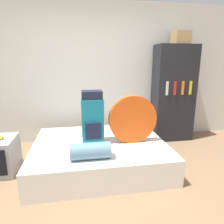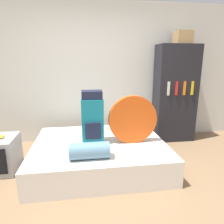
{
  "view_description": "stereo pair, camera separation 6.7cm",
  "coord_description": "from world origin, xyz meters",
  "px_view_note": "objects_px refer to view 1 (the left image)",
  "views": [
    {
      "loc": [
        -0.33,
        -1.91,
        1.53
      ],
      "look_at": [
        0.14,
        0.86,
        0.82
      ],
      "focal_mm": 32.0,
      "sensor_mm": 36.0,
      "label": 1
    },
    {
      "loc": [
        -0.26,
        -1.92,
        1.53
      ],
      "look_at": [
        0.14,
        0.86,
        0.82
      ],
      "focal_mm": 32.0,
      "sensor_mm": 36.0,
      "label": 2
    }
  ],
  "objects_px": {
    "tent_bag": "(133,119)",
    "bookshelf": "(173,94)",
    "backpack": "(92,119)",
    "sleeping_roll": "(90,151)",
    "cardboard_box": "(181,38)"
  },
  "relations": [
    {
      "from": "bookshelf",
      "to": "cardboard_box",
      "type": "xyz_separation_m",
      "value": [
        0.06,
        -0.0,
        1.03
      ]
    },
    {
      "from": "bookshelf",
      "to": "cardboard_box",
      "type": "distance_m",
      "value": 1.03
    },
    {
      "from": "sleeping_roll",
      "to": "cardboard_box",
      "type": "bearing_deg",
      "value": 37.17
    },
    {
      "from": "tent_bag",
      "to": "cardboard_box",
      "type": "distance_m",
      "value": 1.91
    },
    {
      "from": "sleeping_roll",
      "to": "bookshelf",
      "type": "xyz_separation_m",
      "value": [
        1.71,
        1.34,
        0.45
      ]
    },
    {
      "from": "tent_bag",
      "to": "bookshelf",
      "type": "distance_m",
      "value": 1.42
    },
    {
      "from": "sleeping_roll",
      "to": "cardboard_box",
      "type": "height_order",
      "value": "cardboard_box"
    },
    {
      "from": "sleeping_roll",
      "to": "cardboard_box",
      "type": "xyz_separation_m",
      "value": [
        1.77,
        1.34,
        1.48
      ]
    },
    {
      "from": "cardboard_box",
      "to": "tent_bag",
      "type": "bearing_deg",
      "value": -140.9
    },
    {
      "from": "sleeping_roll",
      "to": "tent_bag",
      "type": "bearing_deg",
      "value": 33.51
    },
    {
      "from": "backpack",
      "to": "sleeping_roll",
      "type": "relative_size",
      "value": 1.56
    },
    {
      "from": "backpack",
      "to": "tent_bag",
      "type": "height_order",
      "value": "backpack"
    },
    {
      "from": "tent_bag",
      "to": "bookshelf",
      "type": "xyz_separation_m",
      "value": [
        1.07,
        0.92,
        0.2
      ]
    },
    {
      "from": "tent_bag",
      "to": "cardboard_box",
      "type": "bearing_deg",
      "value": 39.1
    },
    {
      "from": "sleeping_roll",
      "to": "bookshelf",
      "type": "distance_m",
      "value": 2.22
    }
  ]
}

